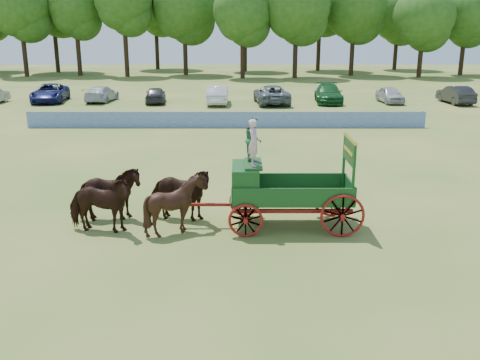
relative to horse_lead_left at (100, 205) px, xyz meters
name	(u,v)px	position (x,y,z in m)	size (l,w,h in m)	color
ground	(243,226)	(4.53, 0.59, -0.93)	(160.00, 160.00, 0.00)	olive
horse_lead_left	(100,205)	(0.00, 0.00, 0.00)	(1.01, 2.21, 1.86)	black
horse_lead_right	(108,194)	(0.00, 1.10, 0.00)	(1.01, 2.21, 1.86)	black
horse_wheel_left	(176,205)	(2.40, 0.00, 0.00)	(1.51, 1.70, 1.87)	black
horse_wheel_right	(180,194)	(2.40, 1.10, 0.00)	(1.01, 2.21, 1.86)	black
farm_dray	(270,181)	(5.39, 0.57, 0.62)	(5.99, 2.00, 3.62)	maroon
sponsor_banner	(226,120)	(3.53, 18.59, -0.41)	(26.00, 0.08, 1.05)	#1B4596
parked_cars	(258,94)	(5.96, 30.41, -0.17)	(56.91, 7.35, 1.60)	silver
treeline	(193,3)	(-1.96, 61.20, 8.59)	(89.51, 24.13, 15.83)	#382314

